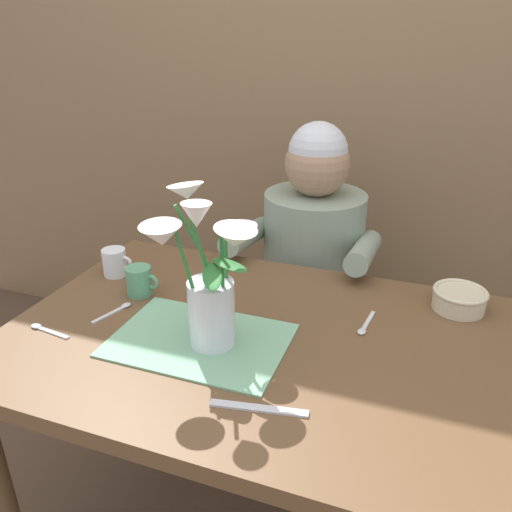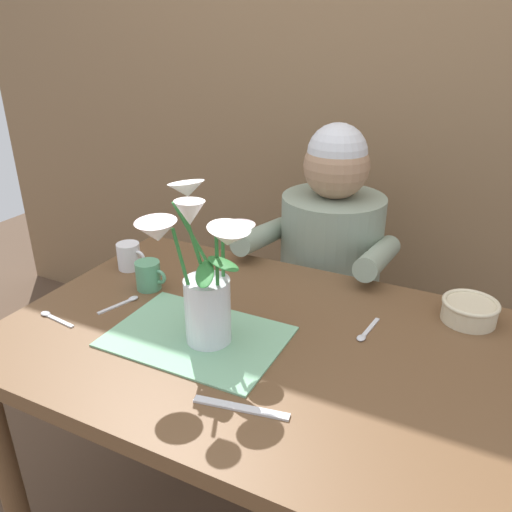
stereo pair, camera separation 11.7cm
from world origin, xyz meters
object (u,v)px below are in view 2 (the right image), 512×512
flower_vase (204,275)px  coffee_cup (149,275)px  tea_cup (129,256)px  ceramic_bowl (470,310)px  dinner_knife (241,408)px  seated_person (328,289)px

flower_vase → coffee_cup: (-0.28, 0.15, -0.13)m
flower_vase → coffee_cup: size_ratio=3.88×
tea_cup → coffee_cup: 0.15m
coffee_cup → flower_vase: bearing=-28.8°
ceramic_bowl → coffee_cup: (-0.81, -0.21, 0.01)m
dinner_knife → tea_cup: size_ratio=2.04×
flower_vase → ceramic_bowl: (0.53, 0.36, -0.14)m
seated_person → tea_cup: size_ratio=12.20×
dinner_knife → flower_vase: bearing=126.9°
seated_person → coffee_cup: (-0.34, -0.54, 0.22)m
dinner_knife → coffee_cup: coffee_cup is taller
ceramic_bowl → dinner_knife: bearing=-123.7°
seated_person → coffee_cup: 0.67m
seated_person → flower_vase: bearing=-95.1°
seated_person → flower_vase: (-0.07, -0.69, 0.35)m
seated_person → dinner_knife: bearing=-82.2°
flower_vase → dinner_knife: size_ratio=1.90×
coffee_cup → ceramic_bowl: bearing=14.7°
tea_cup → flower_vase: bearing=-29.5°
flower_vase → tea_cup: (-0.41, 0.23, -0.13)m
ceramic_bowl → dinner_knife: (-0.35, -0.53, -0.03)m
ceramic_bowl → dinner_knife: size_ratio=0.72×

